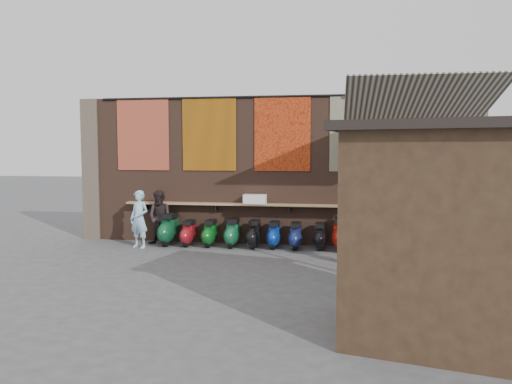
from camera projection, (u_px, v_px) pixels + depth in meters
ground at (256, 265)px, 11.11m from camera, size 70.00×70.00×0.00m
brick_wall at (272, 171)px, 13.60m from camera, size 10.00×0.40×4.00m
pier_left at (94, 170)px, 14.43m from camera, size 0.50×0.50×4.00m
pier_right at (473, 172)px, 12.78m from camera, size 0.50×0.50×4.00m
eating_counter at (270, 205)px, 13.31m from camera, size 8.00×0.32×0.05m
shelf_box at (255, 199)px, 13.34m from camera, size 0.60×0.33×0.25m
tapestry_redgold at (143, 134)px, 13.88m from camera, size 1.50×0.02×2.00m
tapestry_sun at (209, 134)px, 13.57m from camera, size 1.50×0.02×2.00m
tapestry_orange at (282, 133)px, 13.26m from camera, size 1.50×0.02×2.00m
tapestry_multi at (359, 133)px, 12.94m from camera, size 1.50×0.02×2.00m
hang_rail at (271, 96)px, 13.21m from camera, size 9.50×0.06×0.06m
scooter_stool_0 at (169, 229)px, 13.49m from camera, size 0.40×0.89×0.85m
scooter_stool_1 at (189, 233)px, 13.36m from camera, size 0.32×0.71×0.67m
scooter_stool_2 at (210, 233)px, 13.29m from camera, size 0.33×0.73×0.70m
scooter_stool_3 at (233, 233)px, 13.21m from camera, size 0.35×0.78×0.74m
scooter_stool_4 at (254, 234)px, 13.08m from camera, size 0.34×0.75×0.72m
scooter_stool_5 at (274, 235)px, 13.05m from camera, size 0.33×0.72×0.69m
scooter_stool_6 at (296, 236)px, 12.90m from camera, size 0.32×0.72×0.68m
scooter_stool_7 at (320, 236)px, 12.86m from camera, size 0.32×0.71×0.67m
scooter_stool_8 at (340, 234)px, 12.73m from camera, size 0.39×0.87×0.83m
diner_left at (139, 219)px, 13.05m from camera, size 0.64×0.52×1.51m
diner_right at (161, 218)px, 13.48m from camera, size 0.75×0.60×1.47m
shopper_navy at (424, 228)px, 10.87m from camera, size 1.06×0.96×1.73m
shopper_grey at (408, 231)px, 10.05m from camera, size 1.39×1.15×1.87m
shopper_tan at (397, 224)px, 11.58m from camera, size 0.97×0.94×1.67m
market_stall at (450, 238)px, 6.57m from camera, size 2.95×2.46×2.79m
stall_roof at (454, 127)px, 6.45m from camera, size 3.31×2.82×0.12m
stall_sign at (453, 186)px, 7.44m from camera, size 1.18×0.31×0.50m
stall_shelf at (450, 252)px, 7.52m from camera, size 2.10×0.58×0.06m
awning_canvas at (417, 106)px, 11.15m from camera, size 3.20×3.28×0.97m
awning_ledger at (407, 95)px, 12.68m from camera, size 3.30×0.08×0.12m
awning_header at (429, 123)px, 9.71m from camera, size 3.00×0.08×0.08m
awning_post_left at (354, 200)px, 10.06m from camera, size 0.09×0.09×3.10m
awning_post_right at (502, 202)px, 9.62m from camera, size 0.09×0.09×3.10m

